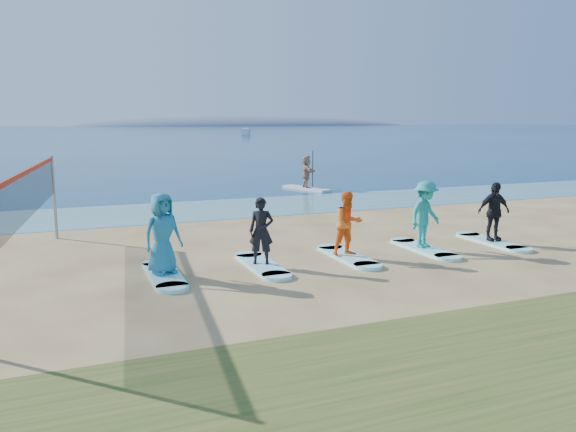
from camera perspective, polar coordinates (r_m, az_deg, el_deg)
name	(u,v)px	position (r m, az deg, el deg)	size (l,w,h in m)	color
ground	(329,276)	(13.04, 4.18, -6.10)	(600.00, 600.00, 0.00)	tan
shallow_water	(214,209)	(22.73, -7.52, 0.71)	(600.00, 600.00, 0.00)	teal
ocean	(81,132)	(171.38, -20.26, 8.02)	(600.00, 600.00, 0.00)	navy
island_ridge	(248,125)	(327.11, -4.06, 9.16)	(220.00, 56.00, 18.00)	slate
volleyball_net	(28,195)	(13.71, -24.94, 1.92)	(1.03, 9.04, 2.50)	gray
paddleboard	(306,189)	(28.82, 1.88, 2.81)	(0.70, 3.00, 0.12)	silver
paddleboarder	(306,171)	(28.73, 1.89, 4.55)	(1.51, 0.48, 1.63)	tan
boat_offshore_b	(246,135)	(129.43, -4.31, 8.20)	(1.73, 5.36, 1.52)	silver
surfboard_0	(164,275)	(13.23, -12.49, -5.88)	(0.70, 2.20, 0.09)	#A4FAFF
student_0	(162,233)	(13.00, -12.64, -1.74)	(0.91, 0.59, 1.86)	teal
surfboard_1	(262,265)	(13.79, -2.70, -5.01)	(0.70, 2.20, 0.09)	#A4FAFF
student_1	(261,231)	(13.59, -2.73, -1.51)	(0.59, 0.39, 1.63)	black
surfboard_2	(347,256)	(14.71, 6.06, -4.11)	(0.70, 2.20, 0.09)	#A4FAFF
student_2	(348,223)	(14.52, 6.13, -0.76)	(0.81, 0.63, 1.66)	orange
surfboard_3	(424,249)	(15.93, 13.63, -3.25)	(0.70, 2.20, 0.09)	#A4FAFF
student_3	(425,214)	(15.75, 13.77, 0.17)	(1.19, 0.68, 1.84)	teal
surfboard_4	(492,242)	(17.40, 20.00, -2.48)	(0.70, 2.20, 0.09)	#A4FAFF
student_4	(494,212)	(17.24, 20.18, 0.43)	(1.00, 0.42, 1.70)	black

